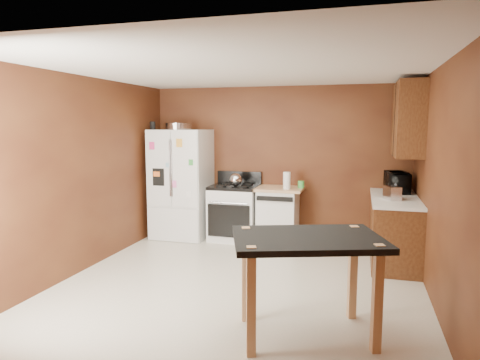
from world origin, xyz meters
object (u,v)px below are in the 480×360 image
at_px(pen_cup, 153,126).
at_px(gas_range, 235,212).
at_px(dishwasher, 278,215).
at_px(roasting_pan, 179,126).
at_px(toaster, 392,193).
at_px(refrigerator, 181,184).
at_px(microwave, 397,183).
at_px(kettle, 236,180).
at_px(paper_towel, 287,181).
at_px(green_canister, 301,184).
at_px(island, 307,251).

distance_m(pen_cup, gas_range, 1.96).
bearing_deg(dishwasher, roasting_pan, -178.81).
relative_size(gas_range, dishwasher, 1.24).
distance_m(toaster, refrigerator, 3.35).
bearing_deg(toaster, microwave, 59.07).
distance_m(kettle, dishwasher, 0.88).
relative_size(roasting_pan, gas_range, 0.40).
distance_m(toaster, gas_range, 2.54).
xyz_separation_m(paper_towel, dishwasher, (-0.15, 0.13, -0.57)).
height_order(green_canister, dishwasher, green_canister).
distance_m(kettle, green_canister, 1.04).
xyz_separation_m(paper_towel, refrigerator, (-1.78, 0.04, -0.12)).
xyz_separation_m(refrigerator, island, (2.45, -2.87, -0.12)).
bearing_deg(roasting_pan, toaster, -11.73).
relative_size(pen_cup, green_canister, 1.21).
relative_size(kettle, refrigerator, 0.11).
bearing_deg(kettle, island, -62.29).
relative_size(roasting_pan, kettle, 2.12).
xyz_separation_m(paper_towel, toaster, (1.50, -0.60, -0.03)).
height_order(green_canister, island, green_canister).
relative_size(roasting_pan, paper_towel, 1.65).
relative_size(toaster, island, 0.16).
height_order(roasting_pan, dishwasher, roasting_pan).
bearing_deg(paper_towel, kettle, 178.25).
distance_m(pen_cup, microwave, 3.93).
bearing_deg(gas_range, microwave, -1.21).
relative_size(kettle, toaster, 0.85).
xyz_separation_m(green_canister, gas_range, (-1.07, -0.08, -0.48)).
relative_size(refrigerator, gas_range, 1.64).
bearing_deg(green_canister, refrigerator, -175.90).
bearing_deg(pen_cup, island, -43.66).
relative_size(pen_cup, island, 0.09).
bearing_deg(paper_towel, island, -76.74).
xyz_separation_m(pen_cup, dishwasher, (2.08, 0.19, -1.41)).
relative_size(paper_towel, microwave, 0.54).
bearing_deg(refrigerator, paper_towel, -1.33).
bearing_deg(microwave, pen_cup, 80.13).
distance_m(roasting_pan, dishwasher, 2.19).
relative_size(pen_cup, dishwasher, 0.15).
relative_size(paper_towel, dishwasher, 0.30).
distance_m(pen_cup, paper_towel, 2.39).
xyz_separation_m(toaster, microwave, (0.11, 0.65, 0.05)).
relative_size(refrigerator, dishwasher, 2.02).
height_order(roasting_pan, microwave, roasting_pan).
distance_m(roasting_pan, refrigerator, 0.96).
bearing_deg(roasting_pan, refrigerator, -42.58).
bearing_deg(dishwasher, paper_towel, -39.29).
xyz_separation_m(kettle, gas_range, (-0.04, 0.08, -0.54)).
bearing_deg(kettle, microwave, 0.57).
relative_size(green_canister, refrigerator, 0.06).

